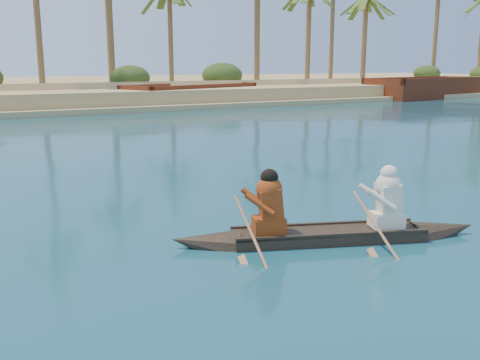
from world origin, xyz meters
TOP-DOWN VIEW (x-y plane):
  - ground at (0.00, 0.00)m, footprint 160.00×160.00m
  - sandy_embankment at (0.00, 46.89)m, footprint 150.00×51.00m
  - palm_grove at (0.00, 35.00)m, footprint 110.00×14.00m
  - shrub_cluster at (0.00, 31.50)m, footprint 100.00×6.00m
  - canoe at (-7.77, -4.00)m, footprint 5.40×2.66m
  - barge_mid at (3.95, 27.00)m, footprint 11.80×7.21m
  - barge_right at (26.64, 24.22)m, footprint 13.69×6.26m

SIDE VIEW (x-z plane):
  - ground at x=0.00m, z-range 0.00..0.00m
  - canoe at x=-7.77m, z-range -0.47..1.05m
  - sandy_embankment at x=0.00m, z-range -0.22..1.28m
  - barge_mid at x=3.95m, z-range -0.28..1.59m
  - barge_right at x=26.64m, z-range -0.33..1.87m
  - shrub_cluster at x=0.00m, z-range 0.00..2.40m
  - palm_grove at x=0.00m, z-range 0.00..16.00m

